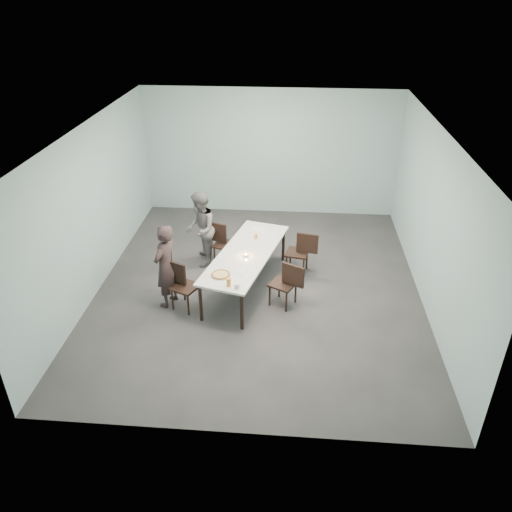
# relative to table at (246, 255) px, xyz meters

# --- Properties ---
(ground) EXTENTS (7.00, 7.00, 0.00)m
(ground) POSITION_rel_table_xyz_m (0.23, 0.05, -0.69)
(ground) COLOR #333335
(ground) RESTS_ON ground
(room_shell) EXTENTS (6.02, 7.02, 3.01)m
(room_shell) POSITION_rel_table_xyz_m (0.23, 0.05, 1.33)
(room_shell) COLOR #9ABDC1
(room_shell) RESTS_ON ground
(table) EXTENTS (1.51, 2.74, 0.75)m
(table) POSITION_rel_table_xyz_m (0.00, 0.00, 0.00)
(table) COLOR white
(table) RESTS_ON ground
(chair_near_left) EXTENTS (0.65, 0.56, 0.87)m
(chair_near_left) POSITION_rel_table_xyz_m (-1.06, -0.70, -0.19)
(chair_near_left) COLOR black
(chair_near_left) RESTS_ON ground
(chair_far_left) EXTENTS (0.65, 0.54, 0.87)m
(chair_far_left) POSITION_rel_table_xyz_m (-0.58, 0.90, -0.19)
(chair_far_left) COLOR black
(chair_far_left) RESTS_ON ground
(chair_near_right) EXTENTS (0.65, 0.57, 0.87)m
(chair_near_right) POSITION_rel_table_xyz_m (0.78, -0.53, -0.19)
(chair_near_right) COLOR black
(chair_near_right) RESTS_ON ground
(chair_far_right) EXTENTS (0.64, 0.50, 0.87)m
(chair_far_right) POSITION_rel_table_xyz_m (1.02, 0.63, -0.19)
(chair_far_right) COLOR black
(chair_far_right) RESTS_ON ground
(diner_near) EXTENTS (0.54, 0.66, 1.55)m
(diner_near) POSITION_rel_table_xyz_m (-1.33, -0.63, 0.08)
(diner_near) COLOR black
(diner_near) RESTS_ON ground
(diner_far) EXTENTS (0.67, 0.82, 1.54)m
(diner_far) POSITION_rel_table_xyz_m (-0.99, 0.85, 0.08)
(diner_far) COLOR slate
(diner_far) RESTS_ON ground
(pizza) EXTENTS (0.34, 0.34, 0.04)m
(pizza) POSITION_rel_table_xyz_m (-0.34, -0.83, 0.08)
(pizza) COLOR white
(pizza) RESTS_ON table
(side_plate) EXTENTS (0.18, 0.18, 0.01)m
(side_plate) POSITION_rel_table_xyz_m (-0.02, -0.67, 0.06)
(side_plate) COLOR white
(side_plate) RESTS_ON table
(beer_glass) EXTENTS (0.08, 0.08, 0.15)m
(beer_glass) POSITION_rel_table_xyz_m (-0.16, -1.14, 0.13)
(beer_glass) COLOR orange
(beer_glass) RESTS_ON table
(water_tumbler) EXTENTS (0.08, 0.08, 0.09)m
(water_tumbler) POSITION_rel_table_xyz_m (-0.02, -1.20, 0.10)
(water_tumbler) COLOR silver
(water_tumbler) RESTS_ON table
(tealight) EXTENTS (0.06, 0.06, 0.05)m
(tealight) POSITION_rel_table_xyz_m (0.02, -0.14, 0.08)
(tealight) COLOR silver
(tealight) RESTS_ON table
(amber_tumbler) EXTENTS (0.07, 0.07, 0.08)m
(amber_tumbler) POSITION_rel_table_xyz_m (0.14, 0.59, 0.10)
(amber_tumbler) COLOR orange
(amber_tumbler) RESTS_ON table
(menu) EXTENTS (0.35, 0.29, 0.01)m
(menu) POSITION_rel_table_xyz_m (0.15, 0.96, 0.06)
(menu) COLOR silver
(menu) RESTS_ON table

